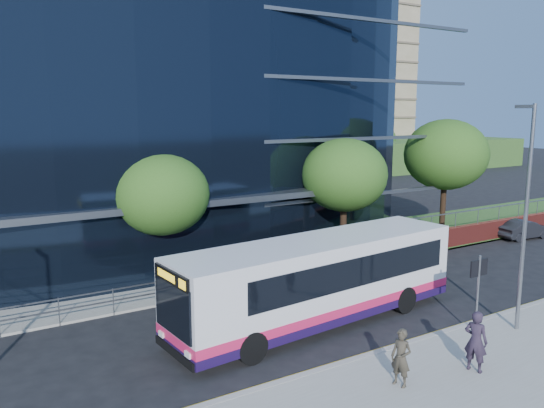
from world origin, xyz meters
TOP-DOWN VIEW (x-y plane):
  - ground at (0.00, 0.00)m, footprint 200.00×200.00m
  - kerb at (0.00, -1.00)m, footprint 80.00×0.25m
  - yellow_line_outer at (0.00, -0.80)m, footprint 80.00×0.08m
  - yellow_line_inner at (0.00, -0.65)m, footprint 80.00×0.08m
  - far_forecourt at (-6.00, 11.00)m, footprint 50.00×8.00m
  - grass_verge at (24.00, 11.00)m, footprint 36.00×8.00m
  - glass_office at (-4.00, 20.85)m, footprint 44.00×23.10m
  - retaining_wall at (20.00, 7.30)m, footprint 34.00×0.40m
  - guard_railings at (-8.00, 7.00)m, footprint 24.00×0.05m
  - apartment_block at (32.00, 57.21)m, footprint 60.00×42.00m
  - street_sign at (4.50, -1.59)m, footprint 0.85×0.09m
  - tree_far_b at (-3.00, 9.50)m, footprint 4.29×4.29m
  - tree_far_c at (7.00, 9.00)m, footprint 4.62×4.62m
  - tree_far_d at (16.00, 10.00)m, footprint 5.28×5.28m
  - tree_dist_e at (24.00, 40.00)m, footprint 4.62×4.62m
  - tree_dist_f at (40.00, 42.00)m, footprint 4.29×4.29m
  - streetlight_east at (6.00, -2.17)m, footprint 0.15×0.77m
  - city_bus at (0.51, 2.23)m, footprint 12.11×3.78m
  - parked_car at (19.51, 6.50)m, footprint 3.76×1.65m
  - pedestrian at (2.04, -3.48)m, footprint 0.65×0.80m
  - pedestrian_b at (-0.51, -2.96)m, footprint 0.55×0.70m

SIDE VIEW (x-z plane):
  - ground at x=0.00m, z-range 0.00..0.00m
  - yellow_line_outer at x=0.00m, z-range 0.00..0.01m
  - yellow_line_inner at x=0.00m, z-range 0.00..0.01m
  - far_forecourt at x=-6.00m, z-range 0.00..0.10m
  - grass_verge at x=24.00m, z-range 0.00..0.12m
  - kerb at x=0.00m, z-range 0.00..0.16m
  - parked_car at x=19.51m, z-range 0.00..1.20m
  - retaining_wall at x=20.00m, z-range -0.44..1.67m
  - guard_railings at x=-8.00m, z-range 0.27..1.37m
  - pedestrian_b at x=-0.51m, z-range 0.15..1.84m
  - pedestrian at x=2.04m, z-range 0.15..2.04m
  - city_bus at x=0.51m, z-range 0.10..3.32m
  - street_sign at x=4.50m, z-range 0.75..3.55m
  - tree_far_b at x=-3.00m, z-range 1.19..7.23m
  - tree_dist_f at x=40.00m, z-range 1.19..7.23m
  - streetlight_east at x=6.00m, z-range 0.44..8.44m
  - tree_far_c at x=7.00m, z-range 1.28..7.79m
  - tree_dist_e at x=24.00m, z-range 1.28..7.79m
  - tree_far_d at x=16.00m, z-range 1.47..8.91m
  - glass_office at x=-4.00m, z-range 0.00..16.00m
  - apartment_block at x=32.00m, z-range -3.89..26.11m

